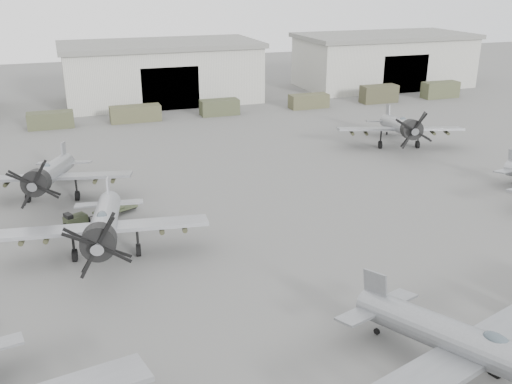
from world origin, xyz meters
TOP-DOWN VIEW (x-y plane):
  - ground at (0.00, 0.00)m, footprint 220.00×220.00m
  - hangar_center at (0.00, 61.96)m, footprint 29.00×14.80m
  - hangar_right at (38.00, 61.96)m, footprint 29.00×14.80m
  - support_truck_2 at (-16.24, 50.00)m, footprint 5.54×2.20m
  - support_truck_3 at (-5.75, 50.00)m, footprint 6.51×2.20m
  - support_truck_4 at (5.61, 50.00)m, footprint 5.21×2.20m
  - support_truck_5 at (18.90, 50.00)m, footprint 5.61×2.20m
  - support_truck_6 at (30.34, 50.00)m, footprint 5.55×2.20m
  - support_truck_7 at (41.18, 50.00)m, footprint 5.75×2.20m
  - aircraft_near_1 at (1.51, -7.40)m, footprint 13.77×12.39m
  - aircraft_mid_1 at (-12.99, 11.75)m, footprint 14.02×12.62m
  - aircraft_far_0 at (-16.36, 23.92)m, footprint 13.55×12.20m
  - aircraft_far_1 at (20.03, 28.02)m, footprint 13.71×12.35m
  - tug_trailer at (-13.55, 18.55)m, footprint 5.88×3.48m

SIDE VIEW (x-z plane):
  - ground at x=0.00m, z-range 0.00..0.00m
  - tug_trailer at x=-13.55m, z-range -0.15..1.05m
  - support_truck_5 at x=18.90m, z-range 0.00..1.97m
  - support_truck_2 at x=-16.24m, z-range 0.00..2.03m
  - support_truck_3 at x=-5.75m, z-range 0.00..2.07m
  - support_truck_4 at x=5.61m, z-range 0.00..2.10m
  - support_truck_7 at x=41.18m, z-range 0.00..2.46m
  - support_truck_6 at x=30.34m, z-range 0.00..2.57m
  - aircraft_far_0 at x=-16.36m, z-range -0.24..5.14m
  - aircraft_far_1 at x=20.03m, z-range -0.25..5.25m
  - aircraft_near_1 at x=1.51m, z-range -0.25..5.25m
  - aircraft_mid_1 at x=-12.99m, z-range -0.25..5.32m
  - hangar_center at x=0.00m, z-range 0.02..8.72m
  - hangar_right at x=38.00m, z-range 0.02..8.72m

